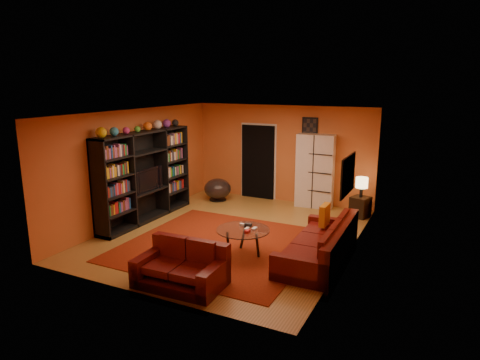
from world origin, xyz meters
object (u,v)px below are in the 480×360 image
at_px(loveseat, 183,267).
at_px(entertainment_unit, 145,176).
at_px(side_table, 360,207).
at_px(tv, 146,179).
at_px(bowl_chair, 218,189).
at_px(sofa, 323,246).
at_px(table_lamp, 362,183).
at_px(coffee_table, 243,232).
at_px(storage_cabinet, 315,171).

bearing_deg(loveseat, entertainment_unit, 45.65).
bearing_deg(loveseat, side_table, -23.10).
height_order(tv, bowl_chair, tv).
height_order(sofa, table_lamp, table_lamp).
distance_m(coffee_table, table_lamp, 3.71).
distance_m(sofa, storage_cabinet, 3.56).
distance_m(entertainment_unit, bowl_chair, 2.42).
xyz_separation_m(tv, coffee_table, (2.95, -0.89, -0.53)).
distance_m(tv, loveseat, 3.59).
height_order(tv, storage_cabinet, storage_cabinet).
height_order(storage_cabinet, bowl_chair, storage_cabinet).
height_order(bowl_chair, table_lamp, table_lamp).
distance_m(sofa, coffee_table, 1.49).
distance_m(bowl_chair, side_table, 3.83).
bearing_deg(coffee_table, table_lamp, 65.56).
height_order(loveseat, table_lamp, table_lamp).
height_order(entertainment_unit, bowl_chair, entertainment_unit).
xyz_separation_m(storage_cabinet, side_table, (1.26, -0.38, -0.70)).
bearing_deg(sofa, loveseat, -133.87).
xyz_separation_m(sofa, table_lamp, (0.11, 2.92, 0.56)).
bearing_deg(table_lamp, storage_cabinet, 163.36).
relative_size(sofa, table_lamp, 5.09).
bearing_deg(entertainment_unit, loveseat, -42.49).
bearing_deg(sofa, bowl_chair, 142.87).
distance_m(loveseat, storage_cabinet, 5.30).
relative_size(entertainment_unit, loveseat, 2.10).
distance_m(sofa, bowl_chair, 4.59).
xyz_separation_m(sofa, storage_cabinet, (-1.16, 3.30, 0.67)).
relative_size(loveseat, bowl_chair, 1.92).
height_order(tv, loveseat, tv).
bearing_deg(table_lamp, side_table, 0.00).
height_order(entertainment_unit, table_lamp, entertainment_unit).
bearing_deg(bowl_chair, tv, -106.26).
xyz_separation_m(bowl_chair, side_table, (3.82, 0.22, -0.07)).
relative_size(sofa, storage_cabinet, 1.29).
xyz_separation_m(storage_cabinet, bowl_chair, (-2.56, -0.60, -0.63)).
bearing_deg(entertainment_unit, side_table, 28.16).
bearing_deg(table_lamp, entertainment_unit, -151.84).
relative_size(entertainment_unit, side_table, 6.00).
bearing_deg(bowl_chair, sofa, -35.95).
relative_size(entertainment_unit, tv, 3.20).
bearing_deg(entertainment_unit, table_lamp, 28.16).
height_order(tv, coffee_table, tv).
relative_size(tv, bowl_chair, 1.26).
xyz_separation_m(loveseat, storage_cabinet, (0.62, 5.22, 0.67)).
distance_m(loveseat, bowl_chair, 5.01).
distance_m(entertainment_unit, sofa, 4.51).
xyz_separation_m(sofa, coffee_table, (-1.42, -0.44, 0.18)).
height_order(side_table, table_lamp, table_lamp).
xyz_separation_m(entertainment_unit, loveseat, (2.64, -2.42, -0.76)).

